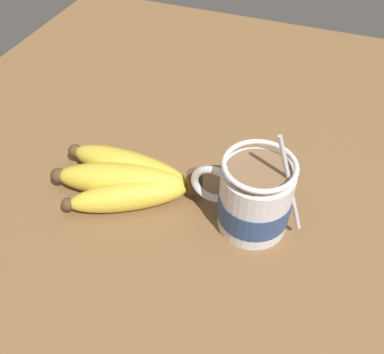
% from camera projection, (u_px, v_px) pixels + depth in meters
% --- Properties ---
extents(table, '(1.03, 1.03, 0.03)m').
position_uv_depth(table, '(234.00, 205.00, 0.56)').
color(table, brown).
rests_on(table, ground).
extents(coffee_mug, '(0.14, 0.09, 0.14)m').
position_uv_depth(coffee_mug, '(254.00, 198.00, 0.49)').
color(coffee_mug, silver).
rests_on(coffee_mug, table).
extents(banana_bunch, '(0.20, 0.12, 0.04)m').
position_uv_depth(banana_bunch, '(126.00, 179.00, 0.55)').
color(banana_bunch, '#4C381E').
rests_on(banana_bunch, table).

